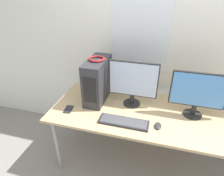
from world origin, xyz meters
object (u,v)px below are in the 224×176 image
cell_phone (68,109)px  mouse (158,126)px  monitor_right_near (198,93)px  pc_tower (98,80)px  keyboard (124,122)px  headphones (97,59)px  monitor_main (133,82)px

cell_phone → mouse: bearing=-9.7°
monitor_right_near → cell_phone: (-1.25, -0.25, -0.26)m
pc_tower → mouse: size_ratio=4.73×
keyboard → mouse: (0.32, 0.03, 0.00)m
mouse → pc_tower: bearing=155.1°
headphones → mouse: (0.70, -0.32, -0.47)m
monitor_main → cell_phone: size_ratio=3.59×
pc_tower → keyboard: bearing=-43.0°
monitor_right_near → keyboard: monitor_right_near is taller
headphones → cell_phone: headphones is taller
pc_tower → keyboard: size_ratio=1.00×
headphones → cell_phone: size_ratio=1.22×
mouse → cell_phone: mouse is taller
pc_tower → mouse: pc_tower is taller
mouse → cell_phone: size_ratio=0.71×
keyboard → mouse: size_ratio=4.72×
headphones → mouse: bearing=-24.9°
mouse → monitor_right_near: bearing=40.3°
mouse → cell_phone: (-0.93, 0.03, -0.01)m
keyboard → cell_phone: bearing=174.9°
headphones → monitor_main: 0.45m
keyboard → mouse: bearing=5.2°
cell_phone → keyboard: bearing=-13.2°
pc_tower → monitor_main: 0.40m
keyboard → monitor_main: bearing=87.0°
headphones → keyboard: 0.70m
keyboard → cell_phone: size_ratio=3.35×
cell_phone → pc_tower: bearing=44.1°
keyboard → cell_phone: keyboard is taller
monitor_main → keyboard: monitor_main is taller
mouse → monitor_main: bearing=134.3°
pc_tower → keyboard: (0.38, -0.35, -0.22)m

